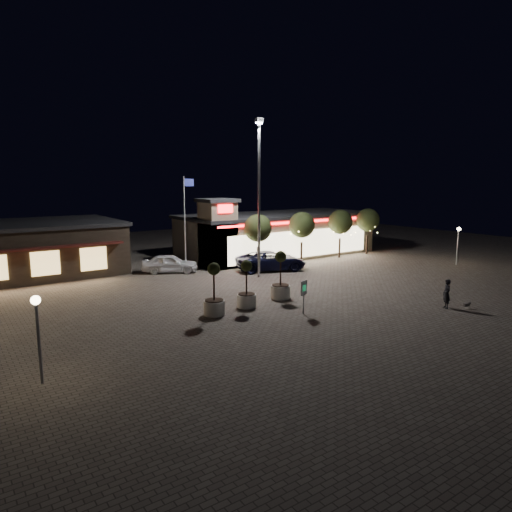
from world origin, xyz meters
TOP-DOWN VIEW (x-y plane):
  - ground at (0.00, 0.00)m, footprint 90.00×90.00m
  - retail_building at (9.51, 15.82)m, footprint 20.40×8.40m
  - restaurant_building at (-14.00, 19.97)m, footprint 16.40×11.00m
  - floodlight_pole at (2.00, 8.00)m, footprint 0.60×0.40m
  - flagpole at (-1.90, 13.00)m, footprint 0.95×0.10m
  - lamp_post_east at (20.00, 2.00)m, footprint 0.36×0.36m
  - lamp_post_south at (-16.00, -3.00)m, footprint 0.36×0.36m
  - string_tree_a at (4.00, 11.00)m, footprint 2.42×2.42m
  - string_tree_b at (9.00, 11.00)m, footprint 2.42×2.42m
  - string_tree_c at (14.00, 11.00)m, footprint 2.42×2.42m
  - string_tree_d at (18.00, 11.00)m, footprint 2.42×2.42m
  - pickup_truck at (4.47, 9.67)m, footprint 6.61×4.63m
  - white_sedan at (-3.09, 13.78)m, footprint 4.90×3.90m
  - pedestrian at (6.18, -5.83)m, footprint 0.71×0.78m
  - dog at (7.21, -6.61)m, footprint 0.50×0.25m
  - planter_left at (-3.63, 1.34)m, footprint 1.19×1.19m
  - planter_mid at (-6.06, 1.07)m, footprint 1.25×1.25m
  - planter_right at (-0.65, 1.81)m, footprint 1.29×1.29m
  - valet_sign at (-1.74, -1.80)m, footprint 0.63×0.29m

SIDE VIEW (x-z plane):
  - ground at x=0.00m, z-range 0.00..0.00m
  - dog at x=7.21m, z-range 0.13..0.40m
  - white_sedan at x=-3.09m, z-range 0.00..1.56m
  - pickup_truck at x=4.47m, z-range 0.00..1.68m
  - pedestrian at x=6.18m, z-range 0.00..1.79m
  - planter_left at x=-3.63m, z-range -0.56..2.37m
  - planter_mid at x=-6.06m, z-range -0.59..2.48m
  - planter_right at x=-0.65m, z-range -0.61..2.56m
  - valet_sign at x=-1.74m, z-range 0.40..2.39m
  - restaurant_building at x=-14.00m, z-range 0.01..4.31m
  - retail_building at x=9.51m, z-range -0.84..5.26m
  - lamp_post_east at x=20.00m, z-range 0.72..4.20m
  - lamp_post_south at x=-16.00m, z-range 0.72..4.20m
  - string_tree_a at x=4.00m, z-range 1.17..5.95m
  - string_tree_b at x=9.00m, z-range 1.17..5.95m
  - string_tree_c at x=14.00m, z-range 1.17..5.95m
  - string_tree_d at x=18.00m, z-range 1.17..5.95m
  - flagpole at x=-1.90m, z-range 0.74..8.74m
  - floodlight_pole at x=2.00m, z-range 0.83..13.21m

